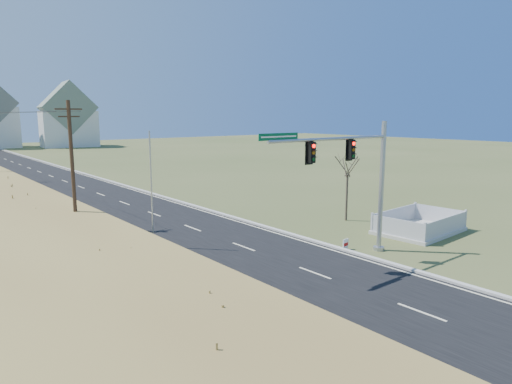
{
  "coord_description": "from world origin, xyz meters",
  "views": [
    {
      "loc": [
        -16.23,
        -17.42,
        7.99
      ],
      "look_at": [
        0.8,
        3.78,
        3.4
      ],
      "focal_mm": 32.0,
      "sensor_mm": 36.0,
      "label": 1
    }
  ],
  "objects_px": {
    "traffic_signal_mast": "(361,176)",
    "open_sign": "(346,244)",
    "bare_tree": "(348,164)",
    "flagpole": "(152,202)",
    "fence_enclosure": "(419,228)"
  },
  "relations": [
    {
      "from": "traffic_signal_mast",
      "to": "open_sign",
      "type": "xyz_separation_m",
      "value": [
        0.39,
        1.28,
        -4.31
      ]
    },
    {
      "from": "fence_enclosure",
      "to": "flagpole",
      "type": "height_order",
      "value": "flagpole"
    },
    {
      "from": "fence_enclosure",
      "to": "bare_tree",
      "type": "height_order",
      "value": "bare_tree"
    },
    {
      "from": "traffic_signal_mast",
      "to": "fence_enclosure",
      "type": "distance_m",
      "value": 8.85
    },
    {
      "from": "open_sign",
      "to": "flagpole",
      "type": "bearing_deg",
      "value": 132.25
    },
    {
      "from": "open_sign",
      "to": "bare_tree",
      "type": "height_order",
      "value": "bare_tree"
    },
    {
      "from": "open_sign",
      "to": "flagpole",
      "type": "relative_size",
      "value": 0.09
    },
    {
      "from": "bare_tree",
      "to": "open_sign",
      "type": "bearing_deg",
      "value": -140.01
    },
    {
      "from": "traffic_signal_mast",
      "to": "bare_tree",
      "type": "height_order",
      "value": "traffic_signal_mast"
    },
    {
      "from": "traffic_signal_mast",
      "to": "bare_tree",
      "type": "xyz_separation_m",
      "value": [
        6.46,
        6.38,
        -0.32
      ]
    },
    {
      "from": "open_sign",
      "to": "flagpole",
      "type": "xyz_separation_m",
      "value": [
        -8.8,
        7.6,
        2.49
      ]
    },
    {
      "from": "fence_enclosure",
      "to": "bare_tree",
      "type": "bearing_deg",
      "value": 98.6
    },
    {
      "from": "fence_enclosure",
      "to": "open_sign",
      "type": "height_order",
      "value": "fence_enclosure"
    },
    {
      "from": "bare_tree",
      "to": "traffic_signal_mast",
      "type": "bearing_deg",
      "value": -135.39
    },
    {
      "from": "open_sign",
      "to": "traffic_signal_mast",
      "type": "bearing_deg",
      "value": -113.83
    }
  ]
}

